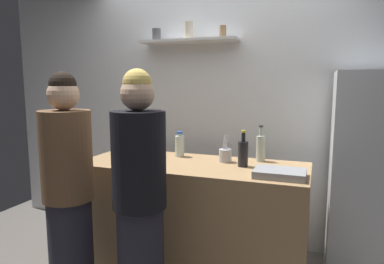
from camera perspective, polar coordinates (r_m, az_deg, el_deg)
back_wall_assembly at (r=3.39m, az=4.43°, el=3.93°), size 4.80×0.32×2.60m
refrigerator at (r=2.98m, az=27.87°, el=-7.06°), size 0.62×0.62×1.64m
counter at (r=2.87m, az=-0.00°, el=-14.16°), size 1.78×0.71×0.92m
baking_pan at (r=2.41m, az=14.33°, el=-6.65°), size 0.34×0.24×0.05m
utensil_holder at (r=2.78m, az=5.52°, el=-3.86°), size 0.10×0.10×0.22m
wine_bottle_amber_glass at (r=3.30m, az=-11.74°, el=-1.17°), size 0.07×0.07×0.29m
wine_bottle_pale_glass at (r=2.84m, az=11.27°, el=-2.53°), size 0.07×0.07×0.29m
wine_bottle_green_glass at (r=2.83m, az=-10.29°, el=-2.31°), size 0.08×0.08×0.33m
wine_bottle_dark_glass at (r=2.64m, az=8.44°, el=-3.42°), size 0.08×0.08×0.28m
water_bottle_plastic at (r=2.97m, az=-2.06°, el=-2.22°), size 0.08×0.08×0.22m
person_brown_jacket at (r=2.52m, az=-19.78°, el=-9.64°), size 0.34×0.34×1.62m
person_blonde at (r=2.25m, az=-8.64°, el=-11.27°), size 0.34×0.34×1.64m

